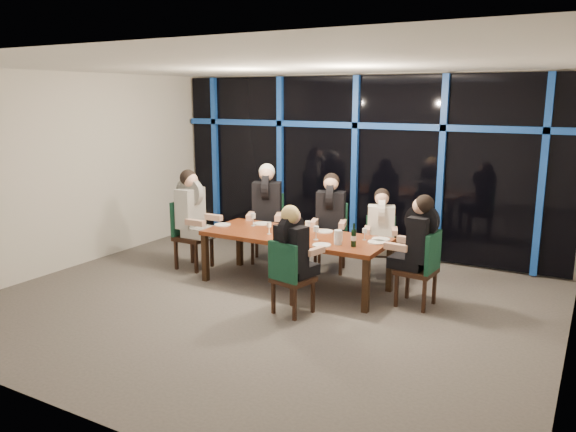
# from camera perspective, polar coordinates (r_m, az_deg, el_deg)

# --- Properties ---
(room) EXTENTS (7.04, 7.00, 3.02)m
(room) POSITION_cam_1_polar(r_m,az_deg,el_deg) (6.91, -2.46, 7.01)
(room) COLOR #5D5652
(room) RESTS_ON ground
(window_wall) EXTENTS (6.86, 0.43, 2.94)m
(window_wall) POSITION_cam_1_polar(r_m,az_deg,el_deg) (9.56, 6.98, 5.49)
(window_wall) COLOR black
(window_wall) RESTS_ON ground
(dining_table) EXTENTS (2.60, 1.00, 0.75)m
(dining_table) POSITION_cam_1_polar(r_m,az_deg,el_deg) (7.83, 0.72, -2.37)
(dining_table) COLOR brown
(dining_table) RESTS_ON ground
(chair_far_left) EXTENTS (0.66, 0.66, 1.08)m
(chair_far_left) POSITION_cam_1_polar(r_m,az_deg,el_deg) (9.12, -2.09, -0.79)
(chair_far_left) COLOR black
(chair_far_left) RESTS_ON ground
(chair_far_mid) EXTENTS (0.60, 0.60, 1.03)m
(chair_far_mid) POSITION_cam_1_polar(r_m,az_deg,el_deg) (8.64, 4.37, -1.74)
(chair_far_mid) COLOR black
(chair_far_mid) RESTS_ON ground
(chair_far_right) EXTENTS (0.55, 0.55, 0.92)m
(chair_far_right) POSITION_cam_1_polar(r_m,az_deg,el_deg) (8.31, 9.35, -2.88)
(chair_far_right) COLOR black
(chair_far_right) RESTS_ON ground
(chair_end_left) EXTENTS (0.49, 0.49, 1.05)m
(chair_end_left) POSITION_cam_1_polar(r_m,az_deg,el_deg) (8.85, -10.07, -1.47)
(chair_end_left) COLOR black
(chair_end_left) RESTS_ON ground
(chair_end_right) EXTENTS (0.49, 0.49, 0.99)m
(chair_end_right) POSITION_cam_1_polar(r_m,az_deg,el_deg) (7.29, 13.59, -4.88)
(chair_end_right) COLOR black
(chair_end_right) RESTS_ON ground
(chair_near_mid) EXTENTS (0.51, 0.51, 0.93)m
(chair_near_mid) POSITION_cam_1_polar(r_m,az_deg,el_deg) (6.84, 0.07, -5.93)
(chair_near_mid) COLOR black
(chair_near_mid) RESTS_ON ground
(diner_far_left) EXTENTS (0.68, 0.74, 1.06)m
(diner_far_left) POSITION_cam_1_polar(r_m,az_deg,el_deg) (8.94, -2.20, 1.75)
(diner_far_left) COLOR black
(diner_far_left) RESTS_ON ground
(diner_far_mid) EXTENTS (0.61, 0.70, 1.00)m
(diner_far_mid) POSITION_cam_1_polar(r_m,az_deg,el_deg) (8.47, 4.34, 0.79)
(diner_far_mid) COLOR black
(diner_far_mid) RESTS_ON ground
(diner_far_right) EXTENTS (0.56, 0.63, 0.89)m
(diner_far_right) POSITION_cam_1_polar(r_m,az_deg,el_deg) (8.14, 9.44, -0.54)
(diner_far_right) COLOR silver
(diner_far_right) RESTS_ON ground
(diner_end_left) EXTENTS (0.65, 0.52, 1.03)m
(diner_end_left) POSITION_cam_1_polar(r_m,az_deg,el_deg) (8.71, -9.71, 1.11)
(diner_end_left) COLOR black
(diner_end_left) RESTS_ON ground
(diner_end_right) EXTENTS (0.63, 0.51, 0.96)m
(diner_end_right) POSITION_cam_1_polar(r_m,az_deg,el_deg) (7.21, 13.12, -1.81)
(diner_end_right) COLOR black
(diner_end_right) RESTS_ON ground
(diner_near_mid) EXTENTS (0.52, 0.62, 0.91)m
(diner_near_mid) POSITION_cam_1_polar(r_m,az_deg,el_deg) (6.79, 0.52, -2.79)
(diner_near_mid) COLOR black
(diner_near_mid) RESTS_ON ground
(plate_far_left) EXTENTS (0.24, 0.24, 0.01)m
(plate_far_left) POSITION_cam_1_polar(r_m,az_deg,el_deg) (8.45, -2.74, -0.76)
(plate_far_left) COLOR white
(plate_far_left) RESTS_ON dining_table
(plate_far_mid) EXTENTS (0.24, 0.24, 0.01)m
(plate_far_mid) POSITION_cam_1_polar(r_m,az_deg,el_deg) (7.97, 3.75, -1.56)
(plate_far_mid) COLOR white
(plate_far_mid) RESTS_ON dining_table
(plate_far_right) EXTENTS (0.24, 0.24, 0.01)m
(plate_far_right) POSITION_cam_1_polar(r_m,az_deg,el_deg) (7.62, 9.41, -2.34)
(plate_far_right) COLOR white
(plate_far_right) RESTS_ON dining_table
(plate_end_left) EXTENTS (0.24, 0.24, 0.01)m
(plate_end_left) POSITION_cam_1_polar(r_m,az_deg,el_deg) (8.42, -6.67, -0.88)
(plate_end_left) COLOR white
(plate_end_left) RESTS_ON dining_table
(plate_end_right) EXTENTS (0.24, 0.24, 0.01)m
(plate_end_right) POSITION_cam_1_polar(r_m,az_deg,el_deg) (7.47, 9.01, -2.63)
(plate_end_right) COLOR white
(plate_end_right) RESTS_ON dining_table
(plate_near_mid) EXTENTS (0.24, 0.24, 0.01)m
(plate_near_mid) POSITION_cam_1_polar(r_m,az_deg,el_deg) (7.24, 3.45, -2.97)
(plate_near_mid) COLOR white
(plate_near_mid) RESTS_ON dining_table
(wine_bottle) EXTENTS (0.07, 0.07, 0.30)m
(wine_bottle) POSITION_cam_1_polar(r_m,az_deg,el_deg) (7.22, 6.68, -2.19)
(wine_bottle) COLOR black
(wine_bottle) RESTS_ON dining_table
(water_pitcher) EXTENTS (0.12, 0.10, 0.19)m
(water_pitcher) POSITION_cam_1_polar(r_m,az_deg,el_deg) (7.30, 5.11, -2.16)
(water_pitcher) COLOR white
(water_pitcher) RESTS_ON dining_table
(tea_light) EXTENTS (0.05, 0.05, 0.03)m
(tea_light) POSITION_cam_1_polar(r_m,az_deg,el_deg) (7.67, -0.56, -2.03)
(tea_light) COLOR #FEAC4C
(tea_light) RESTS_ON dining_table
(wine_glass_a) EXTENTS (0.06, 0.06, 0.17)m
(wine_glass_a) POSITION_cam_1_polar(r_m,az_deg,el_deg) (7.81, -1.94, -0.97)
(wine_glass_a) COLOR silver
(wine_glass_a) RESTS_ON dining_table
(wine_glass_b) EXTENTS (0.07, 0.07, 0.19)m
(wine_glass_b) POSITION_cam_1_polar(r_m,az_deg,el_deg) (7.77, 2.02, -0.89)
(wine_glass_b) COLOR white
(wine_glass_b) RESTS_ON dining_table
(wine_glass_c) EXTENTS (0.07, 0.07, 0.19)m
(wine_glass_c) POSITION_cam_1_polar(r_m,az_deg,el_deg) (7.50, 2.87, -1.42)
(wine_glass_c) COLOR white
(wine_glass_c) RESTS_ON dining_table
(wine_glass_d) EXTENTS (0.07, 0.07, 0.19)m
(wine_glass_d) POSITION_cam_1_polar(r_m,az_deg,el_deg) (8.31, -3.57, -0.07)
(wine_glass_d) COLOR silver
(wine_glass_d) RESTS_ON dining_table
(wine_glass_e) EXTENTS (0.06, 0.06, 0.16)m
(wine_glass_e) POSITION_cam_1_polar(r_m,az_deg,el_deg) (7.56, 7.79, -1.57)
(wine_glass_e) COLOR silver
(wine_glass_e) RESTS_ON dining_table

